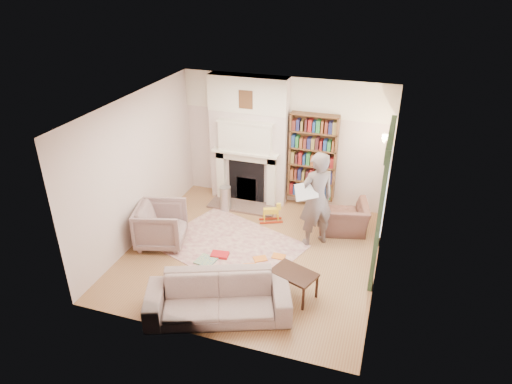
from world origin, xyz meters
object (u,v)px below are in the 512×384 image
(bookcase, at_px, (313,157))
(rocking_horse, at_px, (271,213))
(sofa, at_px, (218,297))
(coffee_table, at_px, (294,284))
(armchair_left, at_px, (161,225))
(man_reading, at_px, (316,200))
(paraffin_heater, at_px, (226,198))
(armchair_reading, at_px, (343,217))

(bookcase, relative_size, rocking_horse, 3.87)
(sofa, xyz_separation_m, coffee_table, (0.98, 0.79, -0.09))
(armchair_left, bearing_deg, sofa, -145.81)
(man_reading, height_order, rocking_horse, man_reading)
(rocking_horse, bearing_deg, coffee_table, -88.92)
(sofa, relative_size, rocking_horse, 4.55)
(paraffin_heater, bearing_deg, bookcase, 23.32)
(sofa, bearing_deg, armchair_reading, 43.48)
(bookcase, relative_size, coffee_table, 2.64)
(armchair_reading, bearing_deg, coffee_table, 65.21)
(coffee_table, xyz_separation_m, paraffin_heater, (-2.09, 2.32, 0.05))
(armchair_reading, distance_m, armchair_left, 3.56)
(bookcase, bearing_deg, sofa, -99.00)
(sofa, height_order, paraffin_heater, sofa)
(sofa, height_order, man_reading, man_reading)
(bookcase, height_order, coffee_table, bookcase)
(man_reading, relative_size, rocking_horse, 3.93)
(armchair_reading, bearing_deg, sofa, 51.21)
(sofa, xyz_separation_m, rocking_horse, (-0.02, 2.91, -0.11))
(sofa, distance_m, paraffin_heater, 3.30)
(bookcase, distance_m, man_reading, 1.49)
(armchair_reading, height_order, sofa, sofa)
(rocking_horse, bearing_deg, man_reading, -50.38)
(armchair_reading, distance_m, man_reading, 0.98)
(bookcase, xyz_separation_m, coffee_table, (0.38, -3.06, -0.95))
(rocking_horse, bearing_deg, paraffin_heater, 145.57)
(coffee_table, distance_m, rocking_horse, 2.35)
(armchair_left, bearing_deg, man_reading, -87.21)
(sofa, distance_m, rocking_horse, 2.92)
(paraffin_heater, relative_size, rocking_horse, 1.15)
(coffee_table, relative_size, paraffin_heater, 1.27)
(coffee_table, height_order, rocking_horse, coffee_table)
(armchair_left, height_order, coffee_table, armchair_left)
(coffee_table, relative_size, rocking_horse, 1.46)
(man_reading, bearing_deg, armchair_reading, -166.15)
(armchair_reading, relative_size, man_reading, 0.51)
(armchair_reading, bearing_deg, bookcase, -58.39)
(bookcase, height_order, armchair_left, bookcase)
(man_reading, bearing_deg, armchair_left, -20.74)
(man_reading, bearing_deg, bookcase, -114.52)
(armchair_reading, bearing_deg, paraffin_heater, -15.34)
(armchair_left, distance_m, sofa, 2.32)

